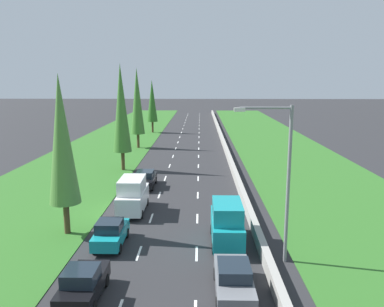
% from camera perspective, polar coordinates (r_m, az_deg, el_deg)
% --- Properties ---
extents(ground_plane, '(300.00, 300.00, 0.00)m').
position_cam_1_polar(ground_plane, '(61.66, -0.62, 1.21)').
color(ground_plane, '#28282B').
rests_on(ground_plane, ground).
extents(grass_verge_left, '(14.00, 140.00, 0.04)m').
position_cam_1_polar(grass_verge_left, '(63.32, -12.14, 1.24)').
color(grass_verge_left, '#2D6623').
rests_on(grass_verge_left, ground).
extents(grass_verge_right, '(14.00, 140.00, 0.04)m').
position_cam_1_polar(grass_verge_right, '(62.87, 12.57, 1.15)').
color(grass_verge_right, '#2D6623').
rests_on(grass_verge_right, ground).
extents(median_barrier, '(0.44, 120.00, 0.85)m').
position_cam_1_polar(median_barrier, '(61.67, 4.68, 1.57)').
color(median_barrier, '#9E9B93').
rests_on(median_barrier, ground).
extents(lane_markings, '(3.64, 116.00, 0.01)m').
position_cam_1_polar(lane_markings, '(61.66, -0.62, 1.21)').
color(lane_markings, white).
rests_on(lane_markings, ground).
extents(black_hatchback_left_lane, '(1.74, 3.90, 1.72)m').
position_cam_1_polar(black_hatchback_left_lane, '(19.97, -15.76, -18.01)').
color(black_hatchback_left_lane, black).
rests_on(black_hatchback_left_lane, ground).
extents(teal_hatchback_left_lane, '(1.74, 3.90, 1.72)m').
position_cam_1_polar(teal_hatchback_left_lane, '(25.36, -11.91, -11.40)').
color(teal_hatchback_left_lane, teal).
rests_on(teal_hatchback_left_lane, ground).
extents(grey_sedan_right_lane_second, '(1.82, 4.50, 1.64)m').
position_cam_1_polar(grey_sedan_right_lane_second, '(19.83, 6.15, -17.93)').
color(grey_sedan_right_lane_second, slate).
rests_on(grey_sedan_right_lane_second, ground).
extents(teal_van_right_lane, '(1.96, 4.90, 2.82)m').
position_cam_1_polar(teal_van_right_lane, '(24.95, 5.16, -10.19)').
color(teal_van_right_lane, teal).
rests_on(teal_van_right_lane, ground).
extents(white_van_left_lane, '(1.96, 4.90, 2.82)m').
position_cam_1_polar(white_van_left_lane, '(30.95, -8.73, -6.06)').
color(white_van_left_lane, white).
rests_on(white_van_left_lane, ground).
extents(black_sedan_left_lane, '(1.82, 4.50, 1.64)m').
position_cam_1_polar(black_sedan_left_lane, '(38.01, -6.86, -3.74)').
color(black_sedan_left_lane, black).
rests_on(black_sedan_left_lane, ground).
extents(poplar_tree_second, '(2.07, 2.07, 10.77)m').
position_cam_1_polar(poplar_tree_second, '(26.60, -18.64, 1.84)').
color(poplar_tree_second, '#4C3823').
rests_on(poplar_tree_second, ground).
extents(poplar_tree_third, '(2.10, 2.10, 12.13)m').
position_cam_1_polar(poplar_tree_third, '(44.52, -10.39, 6.53)').
color(poplar_tree_third, '#4C3823').
rests_on(poplar_tree_third, ground).
extents(poplar_tree_fourth, '(2.10, 2.10, 12.11)m').
position_cam_1_polar(poplar_tree_fourth, '(59.17, -8.08, 7.62)').
color(poplar_tree_fourth, '#4C3823').
rests_on(poplar_tree_fourth, ground).
extents(poplar_tree_fifth, '(2.06, 2.06, 10.32)m').
position_cam_1_polar(poplar_tree_fifth, '(76.42, -5.90, 7.71)').
color(poplar_tree_fifth, '#4C3823').
rests_on(poplar_tree_fifth, ground).
extents(street_light_mast, '(3.20, 0.28, 9.00)m').
position_cam_1_polar(street_light_mast, '(21.98, 13.19, -2.87)').
color(street_light_mast, gray).
rests_on(street_light_mast, ground).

